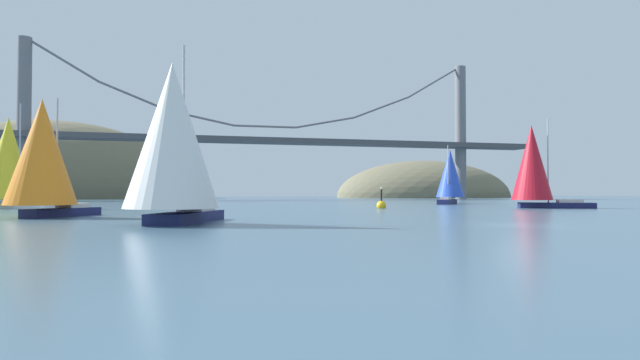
{
  "coord_description": "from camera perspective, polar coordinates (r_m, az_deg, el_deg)",
  "views": [
    {
      "loc": [
        -17.88,
        -25.08,
        1.86
      ],
      "look_at": [
        0.0,
        43.83,
        3.5
      ],
      "focal_mm": 29.0,
      "sensor_mm": 36.0,
      "label": 1
    }
  ],
  "objects": [
    {
      "name": "sailboat_white_mainsail",
      "position": [
        30.75,
        -15.94,
        4.33
      ],
      "size": [
        6.9,
        9.82,
        10.74
      ],
      "color": "#191E4C",
      "rests_on": "ground_plane"
    },
    {
      "name": "headland_left",
      "position": [
        164.33,
        -27.62,
        -1.82
      ],
      "size": [
        79.12,
        44.0,
        44.14
      ],
      "primitive_type": "ellipsoid",
      "color": "#6B664C",
      "rests_on": "ground_plane"
    },
    {
      "name": "sailboat_orange_sail",
      "position": [
        42.43,
        -28.28,
        2.53
      ],
      "size": [
        6.81,
        8.32,
        8.89
      ],
      "color": "#191E4C",
      "rests_on": "ground_plane"
    },
    {
      "name": "headland_right",
      "position": [
        178.03,
        11.4,
        -1.89
      ],
      "size": [
        60.18,
        44.0,
        24.79
      ],
      "primitive_type": "ellipsoid",
      "color": "#6B664C",
      "rests_on": "ground_plane"
    },
    {
      "name": "sailboat_yellow_sail",
      "position": [
        67.74,
        -31.1,
        1.86
      ],
      "size": [
        9.81,
        8.41,
        11.74
      ],
      "color": "white",
      "rests_on": "ground_plane"
    },
    {
      "name": "suspension_bridge",
      "position": [
        122.13,
        -6.06,
        4.95
      ],
      "size": [
        137.92,
        6.0,
        34.66
      ],
      "color": "slate",
      "rests_on": "ground_plane"
    },
    {
      "name": "ground_plane",
      "position": [
        30.86,
        20.98,
        -4.69
      ],
      "size": [
        360.0,
        360.0,
        0.0
      ],
      "primitive_type": "plane",
      "color": "#426075"
    },
    {
      "name": "sailboat_blue_spinnaker",
      "position": [
        83.08,
        14.14,
        0.54
      ],
      "size": [
        7.37,
        7.98,
        9.06
      ],
      "color": "#191E4C",
      "rests_on": "ground_plane"
    },
    {
      "name": "sailboat_crimson_sail",
      "position": [
        64.7,
        22.49,
        1.52
      ],
      "size": [
        9.41,
        7.05,
        10.37
      ],
      "color": "#191E4C",
      "rests_on": "ground_plane"
    },
    {
      "name": "channel_buoy",
      "position": [
        58.96,
        6.79,
        -2.76
      ],
      "size": [
        1.1,
        1.1,
        2.64
      ],
      "color": "gold",
      "rests_on": "ground_plane"
    }
  ]
}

